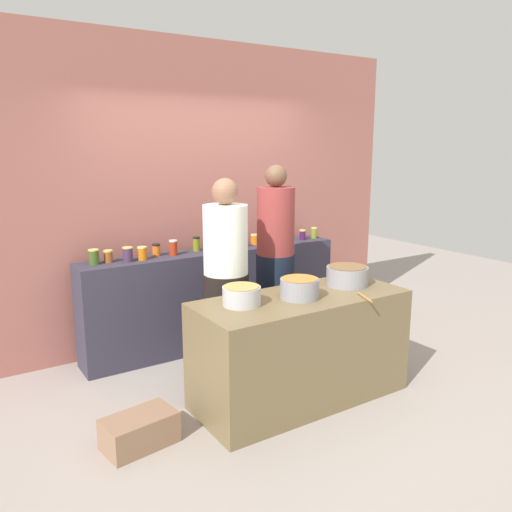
{
  "coord_description": "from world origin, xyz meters",
  "views": [
    {
      "loc": [
        -2.36,
        -3.3,
        1.99
      ],
      "look_at": [
        0.0,
        0.35,
        1.05
      ],
      "focal_mm": 36.06,
      "sensor_mm": 36.0,
      "label": 1
    }
  ],
  "objects_px": {
    "cooking_pot_center": "(300,288)",
    "cooking_pot_right": "(347,276)",
    "preserve_jar_0": "(94,257)",
    "preserve_jar_3": "(142,253)",
    "preserve_jar_2": "(128,254)",
    "wooden_spoon": "(365,297)",
    "preserve_jar_9": "(255,239)",
    "preserve_jar_4": "(156,250)",
    "preserve_jar_10": "(285,238)",
    "preserve_jar_7": "(231,243)",
    "preserve_jar_11": "(302,235)",
    "cook_in_cap": "(275,272)",
    "preserve_jar_12": "(314,233)",
    "preserve_jar_5": "(173,248)",
    "bread_crate": "(140,431)",
    "preserve_jar_8": "(242,241)",
    "preserve_jar_6": "(196,244)",
    "cooking_pot_left": "(242,296)",
    "cook_with_tongs": "(226,292)",
    "preserve_jar_1": "(108,256)"
  },
  "relations": [
    {
      "from": "preserve_jar_7",
      "to": "preserve_jar_9",
      "type": "relative_size",
      "value": 1.31
    },
    {
      "from": "preserve_jar_7",
      "to": "preserve_jar_11",
      "type": "height_order",
      "value": "preserve_jar_7"
    },
    {
      "from": "preserve_jar_9",
      "to": "cooking_pot_right",
      "type": "xyz_separation_m",
      "value": [
        0.02,
        -1.39,
        -0.1
      ]
    },
    {
      "from": "preserve_jar_0",
      "to": "preserve_jar_4",
      "type": "relative_size",
      "value": 1.18
    },
    {
      "from": "preserve_jar_12",
      "to": "cooking_pot_right",
      "type": "distance_m",
      "value": 1.53
    },
    {
      "from": "preserve_jar_2",
      "to": "preserve_jar_11",
      "type": "distance_m",
      "value": 1.97
    },
    {
      "from": "preserve_jar_1",
      "to": "preserve_jar_3",
      "type": "relative_size",
      "value": 0.9
    },
    {
      "from": "cooking_pot_left",
      "to": "preserve_jar_8",
      "type": "bearing_deg",
      "value": 58.5
    },
    {
      "from": "cook_in_cap",
      "to": "preserve_jar_9",
      "type": "bearing_deg",
      "value": 73.48
    },
    {
      "from": "preserve_jar_7",
      "to": "cook_in_cap",
      "type": "height_order",
      "value": "cook_in_cap"
    },
    {
      "from": "preserve_jar_9",
      "to": "preserve_jar_4",
      "type": "bearing_deg",
      "value": 179.26
    },
    {
      "from": "preserve_jar_5",
      "to": "bread_crate",
      "type": "bearing_deg",
      "value": -123.09
    },
    {
      "from": "preserve_jar_6",
      "to": "cook_with_tongs",
      "type": "xyz_separation_m",
      "value": [
        -0.14,
        -0.83,
        -0.26
      ]
    },
    {
      "from": "preserve_jar_7",
      "to": "preserve_jar_9",
      "type": "height_order",
      "value": "preserve_jar_7"
    },
    {
      "from": "preserve_jar_12",
      "to": "cooking_pot_center",
      "type": "relative_size",
      "value": 0.4
    },
    {
      "from": "preserve_jar_3",
      "to": "preserve_jar_2",
      "type": "bearing_deg",
      "value": 177.76
    },
    {
      "from": "preserve_jar_11",
      "to": "cooking_pot_right",
      "type": "distance_m",
      "value": 1.45
    },
    {
      "from": "preserve_jar_8",
      "to": "preserve_jar_6",
      "type": "bearing_deg",
      "value": 168.82
    },
    {
      "from": "preserve_jar_3",
      "to": "bread_crate",
      "type": "bearing_deg",
      "value": -113.07
    },
    {
      "from": "preserve_jar_10",
      "to": "cooking_pot_center",
      "type": "distance_m",
      "value": 1.6
    },
    {
      "from": "preserve_jar_5",
      "to": "preserve_jar_8",
      "type": "height_order",
      "value": "preserve_jar_5"
    },
    {
      "from": "cook_with_tongs",
      "to": "preserve_jar_0",
      "type": "bearing_deg",
      "value": 137.69
    },
    {
      "from": "cooking_pot_center",
      "to": "cooking_pot_right",
      "type": "distance_m",
      "value": 0.56
    },
    {
      "from": "preserve_jar_6",
      "to": "cooking_pot_right",
      "type": "bearing_deg",
      "value": -64.11
    },
    {
      "from": "preserve_jar_2",
      "to": "preserve_jar_10",
      "type": "distance_m",
      "value": 1.7
    },
    {
      "from": "preserve_jar_5",
      "to": "preserve_jar_11",
      "type": "xyz_separation_m",
      "value": [
        1.52,
        -0.02,
        -0.02
      ]
    },
    {
      "from": "preserve_jar_7",
      "to": "preserve_jar_4",
      "type": "bearing_deg",
      "value": 170.31
    },
    {
      "from": "bread_crate",
      "to": "preserve_jar_8",
      "type": "bearing_deg",
      "value": 39.18
    },
    {
      "from": "cooking_pot_right",
      "to": "preserve_jar_6",
      "type": "bearing_deg",
      "value": 115.89
    },
    {
      "from": "preserve_jar_9",
      "to": "preserve_jar_10",
      "type": "xyz_separation_m",
      "value": [
        0.3,
        -0.11,
        0.0
      ]
    },
    {
      "from": "preserve_jar_5",
      "to": "preserve_jar_8",
      "type": "bearing_deg",
      "value": -2.27
    },
    {
      "from": "cooking_pot_center",
      "to": "preserve_jar_9",
      "type": "bearing_deg",
      "value": 69.81
    },
    {
      "from": "preserve_jar_10",
      "to": "wooden_spoon",
      "type": "bearing_deg",
      "value": -104.83
    },
    {
      "from": "preserve_jar_4",
      "to": "cooking_pot_left",
      "type": "xyz_separation_m",
      "value": [
        0.09,
        -1.39,
        -0.11
      ]
    },
    {
      "from": "preserve_jar_3",
      "to": "wooden_spoon",
      "type": "distance_m",
      "value": 2.03
    },
    {
      "from": "cooking_pot_center",
      "to": "cooking_pot_right",
      "type": "xyz_separation_m",
      "value": [
        0.56,
        0.08,
        0.0
      ]
    },
    {
      "from": "preserve_jar_5",
      "to": "wooden_spoon",
      "type": "distance_m",
      "value": 1.9
    },
    {
      "from": "cook_with_tongs",
      "to": "preserve_jar_5",
      "type": "bearing_deg",
      "value": 99.62
    },
    {
      "from": "preserve_jar_7",
      "to": "preserve_jar_9",
      "type": "bearing_deg",
      "value": 17.69
    },
    {
      "from": "preserve_jar_5",
      "to": "cooking_pot_right",
      "type": "height_order",
      "value": "preserve_jar_5"
    },
    {
      "from": "preserve_jar_5",
      "to": "cook_in_cap",
      "type": "distance_m",
      "value": 0.99
    },
    {
      "from": "wooden_spoon",
      "to": "cooking_pot_right",
      "type": "bearing_deg",
      "value": 67.8
    },
    {
      "from": "preserve_jar_0",
      "to": "preserve_jar_5",
      "type": "height_order",
      "value": "preserve_jar_5"
    },
    {
      "from": "preserve_jar_4",
      "to": "preserve_jar_7",
      "type": "relative_size",
      "value": 0.82
    },
    {
      "from": "preserve_jar_8",
      "to": "preserve_jar_9",
      "type": "xyz_separation_m",
      "value": [
        0.2,
        0.07,
        -0.01
      ]
    },
    {
      "from": "preserve_jar_3",
      "to": "preserve_jar_8",
      "type": "bearing_deg",
      "value": 0.18
    },
    {
      "from": "wooden_spoon",
      "to": "preserve_jar_0",
      "type": "bearing_deg",
      "value": 131.88
    },
    {
      "from": "preserve_jar_1",
      "to": "bread_crate",
      "type": "xyz_separation_m",
      "value": [
        -0.27,
        -1.38,
        -0.92
      ]
    },
    {
      "from": "preserve_jar_3",
      "to": "preserve_jar_4",
      "type": "distance_m",
      "value": 0.19
    },
    {
      "from": "cooking_pot_center",
      "to": "preserve_jar_0",
      "type": "bearing_deg",
      "value": 128.24
    }
  ]
}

